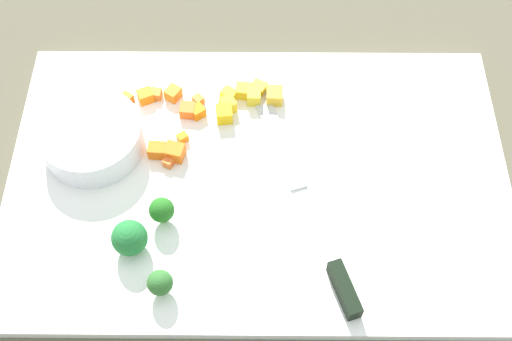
% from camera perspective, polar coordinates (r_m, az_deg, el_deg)
% --- Properties ---
extents(ground_plane, '(4.00, 4.00, 0.00)m').
position_cam_1_polar(ground_plane, '(0.71, 0.00, -0.94)').
color(ground_plane, brown).
extents(cutting_board, '(0.53, 0.35, 0.01)m').
position_cam_1_polar(cutting_board, '(0.70, 0.00, -0.69)').
color(cutting_board, white).
rests_on(cutting_board, ground_plane).
extents(prep_bowl, '(0.11, 0.11, 0.03)m').
position_cam_1_polar(prep_bowl, '(0.72, -14.29, 2.82)').
color(prep_bowl, white).
rests_on(prep_bowl, cutting_board).
extents(chef_knife, '(0.12, 0.32, 0.02)m').
position_cam_1_polar(chef_knife, '(0.67, 4.51, -3.49)').
color(chef_knife, silver).
rests_on(chef_knife, cutting_board).
extents(carrot_dice_0, '(0.02, 0.02, 0.01)m').
position_cam_1_polar(carrot_dice_0, '(0.74, -5.29, 5.14)').
color(carrot_dice_0, orange).
rests_on(carrot_dice_0, cutting_board).
extents(carrot_dice_1, '(0.01, 0.01, 0.01)m').
position_cam_1_polar(carrot_dice_1, '(0.72, -6.61, 2.85)').
color(carrot_dice_1, orange).
rests_on(carrot_dice_1, cutting_board).
extents(carrot_dice_2, '(0.02, 0.02, 0.01)m').
position_cam_1_polar(carrot_dice_2, '(0.71, -8.81, 1.74)').
color(carrot_dice_2, orange).
rests_on(carrot_dice_2, cutting_board).
extents(carrot_dice_3, '(0.02, 0.02, 0.02)m').
position_cam_1_polar(carrot_dice_3, '(0.71, -7.31, 1.60)').
color(carrot_dice_3, orange).
rests_on(carrot_dice_3, cutting_board).
extents(carrot_dice_4, '(0.02, 0.02, 0.01)m').
position_cam_1_polar(carrot_dice_4, '(0.76, -9.79, 6.41)').
color(carrot_dice_4, orange).
rests_on(carrot_dice_4, cutting_board).
extents(carrot_dice_5, '(0.02, 0.02, 0.01)m').
position_cam_1_polar(carrot_dice_5, '(0.74, -6.16, 5.25)').
color(carrot_dice_5, orange).
rests_on(carrot_dice_5, cutting_board).
extents(carrot_dice_6, '(0.02, 0.02, 0.01)m').
position_cam_1_polar(carrot_dice_6, '(0.75, -5.24, 6.15)').
color(carrot_dice_6, orange).
rests_on(carrot_dice_6, cutting_board).
extents(carrot_dice_7, '(0.01, 0.01, 0.01)m').
position_cam_1_polar(carrot_dice_7, '(0.76, -8.93, 6.59)').
color(carrot_dice_7, orange).
rests_on(carrot_dice_7, cutting_board).
extents(carrot_dice_8, '(0.01, 0.01, 0.01)m').
position_cam_1_polar(carrot_dice_8, '(0.70, -7.81, 0.76)').
color(carrot_dice_8, orange).
rests_on(carrot_dice_8, cutting_board).
extents(carrot_dice_9, '(0.02, 0.02, 0.01)m').
position_cam_1_polar(carrot_dice_9, '(0.76, -7.41, 6.67)').
color(carrot_dice_9, orange).
rests_on(carrot_dice_9, cutting_board).
extents(carrot_dice_10, '(0.02, 0.02, 0.01)m').
position_cam_1_polar(carrot_dice_10, '(0.76, -11.33, 6.15)').
color(carrot_dice_10, orange).
rests_on(carrot_dice_10, cutting_board).
extents(pepper_dice_0, '(0.02, 0.02, 0.01)m').
position_cam_1_polar(pepper_dice_0, '(0.76, -0.26, 7.20)').
color(pepper_dice_0, yellow).
rests_on(pepper_dice_0, cutting_board).
extents(pepper_dice_1, '(0.02, 0.02, 0.02)m').
position_cam_1_polar(pepper_dice_1, '(0.74, -2.64, 5.72)').
color(pepper_dice_1, yellow).
rests_on(pepper_dice_1, cutting_board).
extents(pepper_dice_2, '(0.02, 0.02, 0.01)m').
position_cam_1_polar(pepper_dice_2, '(0.75, -2.55, 6.62)').
color(pepper_dice_2, yellow).
rests_on(pepper_dice_2, cutting_board).
extents(pepper_dice_3, '(0.02, 0.02, 0.02)m').
position_cam_1_polar(pepper_dice_3, '(0.73, -2.99, 4.94)').
color(pepper_dice_3, yellow).
rests_on(pepper_dice_3, cutting_board).
extents(pepper_dice_4, '(0.02, 0.02, 0.02)m').
position_cam_1_polar(pepper_dice_4, '(0.75, 1.45, 6.54)').
color(pepper_dice_4, yellow).
rests_on(pepper_dice_4, cutting_board).
extents(pepper_dice_5, '(0.02, 0.02, 0.01)m').
position_cam_1_polar(pepper_dice_5, '(0.75, -1.20, 6.94)').
color(pepper_dice_5, yellow).
rests_on(pepper_dice_5, cutting_board).
extents(pepper_dice_6, '(0.02, 0.02, 0.02)m').
position_cam_1_polar(pepper_dice_6, '(0.75, -0.37, 6.45)').
color(pepper_dice_6, yellow).
rests_on(pepper_dice_6, cutting_board).
extents(broccoli_floret_0, '(0.03, 0.03, 0.03)m').
position_cam_1_polar(broccoli_floret_0, '(0.66, -8.42, -3.45)').
color(broccoli_floret_0, '#89B257').
rests_on(broccoli_floret_0, cutting_board).
extents(broccoli_floret_1, '(0.02, 0.02, 0.03)m').
position_cam_1_polar(broccoli_floret_1, '(0.63, -8.58, -9.67)').
color(broccoli_floret_1, '#81B663').
rests_on(broccoli_floret_1, cutting_board).
extents(broccoli_floret_2, '(0.04, 0.04, 0.04)m').
position_cam_1_polar(broccoli_floret_2, '(0.65, -11.17, -5.80)').
color(broccoli_floret_2, '#96B15C').
rests_on(broccoli_floret_2, cutting_board).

